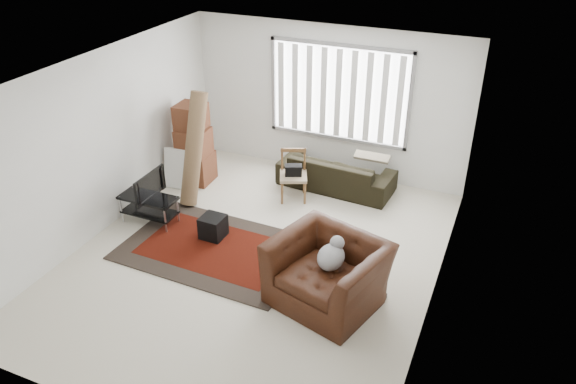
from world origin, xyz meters
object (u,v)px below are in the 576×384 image
at_px(sofa, 336,168).
at_px(side_chair, 293,173).
at_px(tv_stand, 149,204).
at_px(armchair, 328,269).
at_px(moving_boxes, 194,147).

distance_m(sofa, side_chair, 0.84).
relative_size(tv_stand, sofa, 0.46).
height_order(side_chair, armchair, armchair).
relative_size(moving_boxes, armchair, 0.89).
distance_m(sofa, armchair, 3.05).
distance_m(moving_boxes, armchair, 3.94).
relative_size(side_chair, armchair, 0.52).
height_order(tv_stand, sofa, sofa).
bearing_deg(moving_boxes, side_chair, 3.28).
distance_m(moving_boxes, sofa, 2.52).
bearing_deg(armchair, side_chair, 138.07).
distance_m(tv_stand, armchair, 3.28).
bearing_deg(armchair, sofa, 122.93).
relative_size(sofa, side_chair, 2.38).
height_order(sofa, armchair, armchair).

